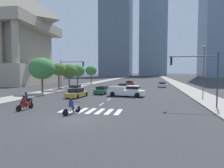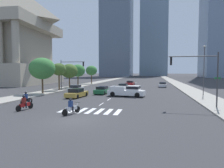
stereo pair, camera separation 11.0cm
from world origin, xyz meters
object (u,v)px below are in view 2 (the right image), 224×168
at_px(motorcycle_lead, 25,104).
at_px(street_tree_nearest, 42,69).
at_px(sedan_white_1, 124,87).
at_px(sedan_red_3, 130,83).
at_px(sedan_silver_5, 76,89).
at_px(street_lamp_east, 204,67).
at_px(sedan_silver_2, 162,85).
at_px(street_tree_second, 59,70).
at_px(motorcycle_trailing, 26,99).
at_px(pickup_truck, 128,91).
at_px(traffic_signal_near, 198,69).
at_px(traffic_signal_far, 70,69).
at_px(sedan_gold_0, 77,93).
at_px(sedan_green_4, 102,90).
at_px(street_tree_fifth, 91,71).
at_px(street_tree_fourth, 78,71).
at_px(motorcycle_third, 71,108).
at_px(street_tree_third, 69,71).

relative_size(motorcycle_lead, street_tree_nearest, 0.37).
xyz_separation_m(sedan_white_1, sedan_red_3, (0.04, 12.14, 0.03)).
height_order(sedan_silver_5, street_lamp_east, street_lamp_east).
xyz_separation_m(sedan_silver_2, street_tree_second, (-20.61, -13.87, 3.68)).
bearing_deg(sedan_white_1, street_tree_nearest, 137.40).
bearing_deg(sedan_silver_5, sedan_white_1, -50.55).
height_order(motorcycle_trailing, street_lamp_east, street_lamp_east).
relative_size(pickup_truck, sedan_silver_5, 1.32).
distance_m(pickup_truck, sedan_red_3, 24.18).
bearing_deg(traffic_signal_near, pickup_truck, -43.85).
bearing_deg(sedan_silver_5, street_tree_second, 72.92).
relative_size(sedan_white_1, street_tree_second, 0.91).
bearing_deg(motorcycle_lead, street_lamp_east, -45.19).
bearing_deg(traffic_signal_far, sedan_gold_0, -60.38).
distance_m(motorcycle_trailing, sedan_green_4, 13.65).
bearing_deg(sedan_gold_0, sedan_red_3, -5.10).
bearing_deg(street_tree_fifth, street_tree_fourth, -90.00).
distance_m(sedan_gold_0, sedan_silver_2, 26.23).
distance_m(traffic_signal_near, street_lamp_east, 11.19).
bearing_deg(sedan_white_1, motorcycle_third, -178.88).
relative_size(traffic_signal_far, street_tree_third, 1.11).
distance_m(motorcycle_lead, sedan_green_4, 15.83).
bearing_deg(sedan_red_3, street_lamp_east, -143.97).
height_order(sedan_silver_2, traffic_signal_far, traffic_signal_far).
bearing_deg(sedan_green_4, street_tree_fourth, 40.61).
relative_size(sedan_gold_0, sedan_white_1, 0.92).
xyz_separation_m(motorcycle_lead, street_tree_third, (-5.91, 23.71, 3.37)).
relative_size(motorcycle_lead, street_tree_third, 0.41).
distance_m(motorcycle_third, sedan_gold_0, 11.63).
height_order(street_tree_third, street_tree_fifth, street_tree_fifth).
bearing_deg(motorcycle_trailing, street_tree_third, 10.94).
xyz_separation_m(sedan_gold_0, traffic_signal_near, (15.68, -5.34, 3.46)).
xyz_separation_m(street_tree_third, street_tree_fourth, (0.00, 5.06, 0.12)).
bearing_deg(street_tree_fifth, motorcycle_lead, -81.52).
relative_size(traffic_signal_near, street_tree_third, 1.05).
height_order(sedan_white_1, street_tree_fourth, street_tree_fourth).
distance_m(motorcycle_trailing, street_tree_second, 16.69).
relative_size(pickup_truck, street_tree_second, 1.09).
distance_m(sedan_white_1, street_tree_nearest, 17.33).
xyz_separation_m(motorcycle_lead, street_tree_second, (-5.91, 18.81, 3.65)).
distance_m(sedan_red_3, street_tree_fifth, 12.95).
xyz_separation_m(motorcycle_third, street_tree_fourth, (-11.24, 29.59, 3.49)).
distance_m(motorcycle_lead, street_lamp_east, 25.71).
xyz_separation_m(traffic_signal_near, street_tree_fifth, (-22.95, 34.86, 0.09)).
distance_m(street_tree_nearest, street_tree_second, 5.96).
distance_m(sedan_gold_0, street_tree_second, 11.92).
xyz_separation_m(sedan_green_4, street_tree_fifth, (-9.84, 24.29, 3.56)).
bearing_deg(street_tree_nearest, motorcycle_third, -50.60).
bearing_deg(street_tree_fourth, sedan_silver_5, -69.98).
bearing_deg(sedan_gold_0, street_tree_nearest, 74.46).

